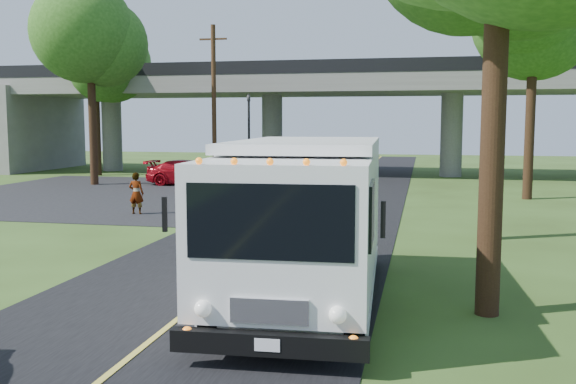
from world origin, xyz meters
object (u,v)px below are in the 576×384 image
(red_sedan, at_px, (190,173))
(step_van, at_px, (304,216))
(utility_pole, at_px, (214,104))
(tree_left_lot, at_px, (92,43))
(tree_left_far, at_px, (97,62))
(pedestrian, at_px, (136,193))
(traffic_signal, at_px, (249,128))
(tree_right_far, at_px, (540,15))

(red_sedan, bearing_deg, step_van, -153.39)
(utility_pole, distance_m, tree_left_lot, 7.43)
(tree_left_far, bearing_deg, tree_left_lot, -63.43)
(utility_pole, relative_size, pedestrian, 5.49)
(tree_left_far, height_order, red_sedan, tree_left_far)
(tree_left_lot, distance_m, tree_left_far, 6.72)
(utility_pole, xyz_separation_m, tree_left_lot, (-6.29, -2.16, 3.31))
(traffic_signal, bearing_deg, tree_left_lot, -151.89)
(tree_left_lot, xyz_separation_m, pedestrian, (7.25, -10.19, -7.08))
(tree_right_far, xyz_separation_m, pedestrian, (-15.75, -8.19, -7.48))
(traffic_signal, distance_m, tree_right_far, 17.18)
(utility_pole, distance_m, tree_left_far, 10.45)
(tree_left_far, height_order, step_van, tree_left_far)
(traffic_signal, bearing_deg, step_van, -72.17)
(tree_right_far, height_order, pedestrian, tree_right_far)
(utility_pole, relative_size, red_sedan, 1.84)
(tree_left_far, relative_size, red_sedan, 2.02)
(tree_right_far, bearing_deg, traffic_signal, 157.93)
(traffic_signal, relative_size, pedestrian, 3.17)
(tree_right_far, bearing_deg, pedestrian, -152.54)
(tree_left_far, relative_size, pedestrian, 6.04)
(tree_right_far, relative_size, tree_left_far, 1.11)
(traffic_signal, height_order, pedestrian, traffic_signal)
(traffic_signal, height_order, tree_right_far, tree_right_far)
(tree_left_lot, height_order, tree_left_far, tree_left_lot)
(tree_left_far, bearing_deg, utility_pole, -22.43)
(pedestrian, bearing_deg, tree_right_far, -151.72)
(utility_pole, bearing_deg, tree_left_lot, -161.03)
(tree_left_far, height_order, pedestrian, tree_left_far)
(pedestrian, bearing_deg, step_van, 129.86)
(step_van, relative_size, pedestrian, 4.73)
(traffic_signal, distance_m, pedestrian, 14.56)
(tree_right_far, bearing_deg, tree_left_far, 162.90)
(utility_pole, height_order, tree_left_far, tree_left_far)
(tree_left_lot, relative_size, pedestrian, 6.41)
(traffic_signal, relative_size, tree_left_far, 0.53)
(utility_pole, relative_size, step_van, 1.16)
(utility_pole, height_order, tree_right_far, tree_right_far)
(tree_left_lot, relative_size, tree_left_far, 1.06)
(utility_pole, xyz_separation_m, pedestrian, (0.96, -12.35, -3.78))
(utility_pole, xyz_separation_m, tree_right_far, (16.71, -4.16, 3.71))
(traffic_signal, distance_m, step_van, 26.19)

